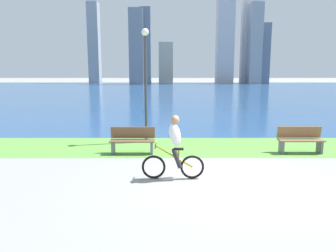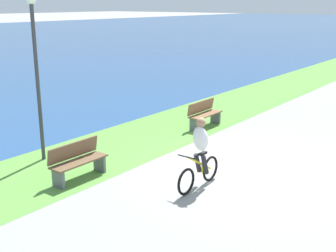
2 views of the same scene
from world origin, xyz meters
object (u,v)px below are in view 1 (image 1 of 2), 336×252
at_px(cyclist_lead, 174,147).
at_px(bench_far_along_path, 132,140).
at_px(bench_near_path, 300,140).
at_px(lamppost_tall, 145,70).

distance_m(cyclist_lead, bench_far_along_path, 2.96).
height_order(bench_near_path, bench_far_along_path, same).
relative_size(cyclist_lead, bench_near_path, 1.10).
bearing_deg(bench_far_along_path, cyclist_lead, -62.41).
bearing_deg(cyclist_lead, bench_near_path, 31.84).
relative_size(bench_near_path, lamppost_tall, 0.35).
distance_m(bench_near_path, bench_far_along_path, 5.71).
height_order(cyclist_lead, bench_near_path, cyclist_lead).
bearing_deg(bench_near_path, cyclist_lead, -148.16).
xyz_separation_m(bench_near_path, lamppost_tall, (-5.36, 1.71, 2.35)).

